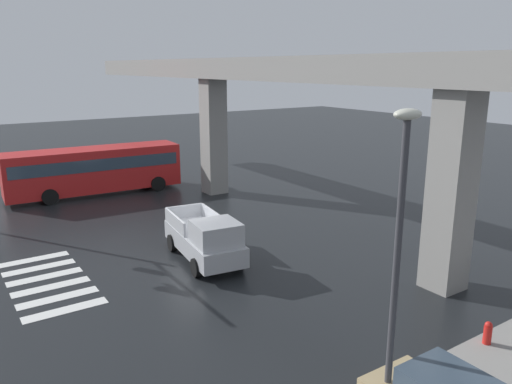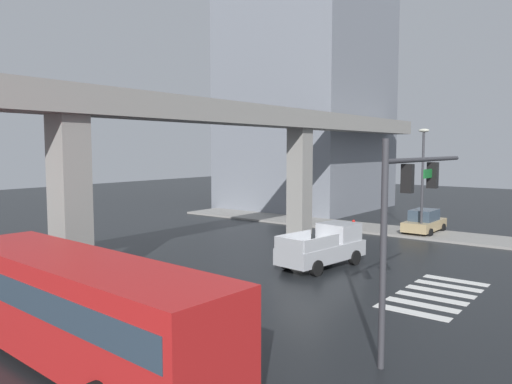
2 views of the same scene
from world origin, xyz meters
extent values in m
plane|color=black|center=(0.00, 0.00, 0.00)|extent=(120.00, 120.00, 0.00)
cube|color=silver|center=(-2.75, -6.27, 0.01)|extent=(0.55, 2.80, 0.01)
cube|color=silver|center=(-1.65, -6.27, 0.01)|extent=(0.55, 2.80, 0.01)
cube|color=silver|center=(-0.55, -6.27, 0.01)|extent=(0.55, 2.80, 0.01)
cube|color=silver|center=(0.55, -6.27, 0.01)|extent=(0.55, 2.80, 0.01)
cube|color=silver|center=(1.65, -6.27, 0.01)|extent=(0.55, 2.80, 0.01)
cube|color=silver|center=(2.75, -6.27, 0.01)|extent=(0.55, 2.80, 0.01)
cube|color=gray|center=(0.00, 5.95, 7.92)|extent=(53.85, 1.96, 1.20)
cube|color=gray|center=(-8.73, 5.95, 3.66)|extent=(1.30, 1.30, 7.32)
cube|color=gray|center=(8.73, 5.95, 3.66)|extent=(1.30, 1.30, 7.32)
cube|color=gray|center=(22.60, 14.05, 15.05)|extent=(13.87, 13.25, 30.09)
cube|color=gray|center=(13.67, 2.00, 0.07)|extent=(4.00, 36.00, 0.15)
cube|color=#A8AAAF|center=(1.28, -0.17, 0.78)|extent=(5.30, 2.53, 0.80)
cube|color=#A8AAAF|center=(2.72, -0.35, 1.63)|extent=(1.91, 1.95, 0.90)
cube|color=#3F5160|center=(3.18, -0.41, 1.63)|extent=(0.31, 1.67, 0.77)
cube|color=#A8AAAF|center=(0.25, 0.84, 1.48)|extent=(2.64, 0.43, 0.60)
cube|color=#A8AAAF|center=(0.03, -0.89, 1.48)|extent=(2.64, 0.43, 0.60)
cube|color=#A8AAAF|center=(-1.20, 0.15, 1.48)|extent=(0.32, 1.75, 0.60)
cylinder|color=black|center=(2.96, 0.53, 0.38)|extent=(0.79, 0.37, 0.76)
cylinder|color=black|center=(2.73, -1.26, 0.38)|extent=(0.79, 0.37, 0.76)
cylinder|color=black|center=(-0.18, 0.93, 0.38)|extent=(0.79, 0.37, 0.76)
cylinder|color=black|center=(-0.40, -0.87, 0.38)|extent=(0.79, 0.37, 0.76)
cube|color=red|center=(-12.63, -0.69, 1.64)|extent=(3.06, 10.92, 2.70)
cube|color=#2D3D4C|center=(-12.63, -0.69, 2.11)|extent=(3.07, 10.38, 0.76)
cylinder|color=black|center=(-11.21, 3.02, 0.48)|extent=(0.40, 0.98, 0.96)
cylinder|color=black|center=(-11.56, -3.72, 0.48)|extent=(0.40, 0.98, 0.96)
cube|color=tan|center=(14.14, -0.92, 0.64)|extent=(4.31, 1.79, 0.64)
cube|color=#384756|center=(14.04, -0.92, 1.34)|extent=(2.25, 1.51, 0.76)
cylinder|color=black|center=(15.48, -0.07, 0.32)|extent=(0.64, 0.25, 0.64)
cylinder|color=black|center=(15.46, -1.79, 0.32)|extent=(0.64, 0.25, 0.64)
cylinder|color=black|center=(12.81, -0.04, 0.32)|extent=(0.64, 0.25, 0.64)
cylinder|color=black|center=(12.80, -1.77, 0.32)|extent=(0.64, 0.25, 0.64)
cylinder|color=#38383D|center=(-7.75, -7.27, 3.10)|extent=(0.18, 0.18, 6.20)
cylinder|color=#38383D|center=(-4.55, -7.27, 5.60)|extent=(6.40, 0.14, 0.14)
cube|color=black|center=(-6.15, -7.27, 5.08)|extent=(0.24, 0.32, 0.84)
sphere|color=red|center=(-6.15, -7.27, 5.34)|extent=(0.17, 0.17, 0.17)
cube|color=black|center=(-3.95, -7.27, 5.08)|extent=(0.24, 0.32, 0.84)
sphere|color=red|center=(-3.95, -7.27, 5.34)|extent=(0.17, 0.17, 0.17)
cube|color=#19722D|center=(-4.22, -7.27, 5.15)|extent=(1.10, 0.04, 0.28)
cylinder|color=#38383D|center=(12.47, -1.28, 3.50)|extent=(0.16, 0.16, 7.00)
ellipsoid|color=beige|center=(12.47, -1.28, 7.12)|extent=(0.44, 0.70, 0.24)
cylinder|color=red|center=(12.07, 3.46, 0.35)|extent=(0.24, 0.24, 0.70)
sphere|color=red|center=(12.07, 3.46, 0.74)|extent=(0.22, 0.22, 0.22)
camera|label=1|loc=(19.16, -9.44, 8.06)|focal=34.90mm
camera|label=2|loc=(-20.08, -12.51, 5.94)|focal=34.75mm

